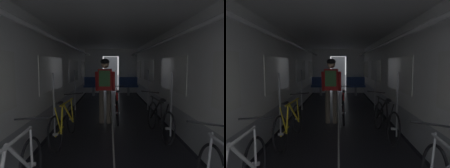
# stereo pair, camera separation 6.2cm
# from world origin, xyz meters

# --- Properties ---
(train_car_shell) EXTENTS (3.14, 12.34, 2.57)m
(train_car_shell) POSITION_xyz_m (-0.00, 3.60, 1.70)
(train_car_shell) COLOR black
(train_car_shell) RESTS_ON ground
(bench_seat_far_left) EXTENTS (0.98, 0.51, 0.95)m
(bench_seat_far_left) POSITION_xyz_m (-0.90, 8.07, 0.57)
(bench_seat_far_left) COLOR gray
(bench_seat_far_left) RESTS_ON ground
(bench_seat_far_right) EXTENTS (0.98, 0.51, 0.95)m
(bench_seat_far_right) POSITION_xyz_m (0.90, 8.07, 0.57)
(bench_seat_far_right) COLOR gray
(bench_seat_far_right) RESTS_ON ground
(bicycle_black) EXTENTS (0.45, 1.69, 0.95)m
(bicycle_black) POSITION_xyz_m (1.01, 2.11, 0.38)
(bicycle_black) COLOR black
(bicycle_black) RESTS_ON ground
(bicycle_yellow) EXTENTS (0.45, 1.69, 0.95)m
(bicycle_yellow) POSITION_xyz_m (-0.99, 1.81, 0.38)
(bicycle_yellow) COLOR black
(bicycle_yellow) RESTS_ON ground
(person_cyclist_aisle) EXTENTS (0.54, 0.40, 1.73)m
(person_cyclist_aisle) POSITION_xyz_m (-0.19, 3.10, 1.07)
(person_cyclist_aisle) COLOR brown
(person_cyclist_aisle) RESTS_ON ground
(bicycle_red_in_aisle) EXTENTS (0.44, 1.69, 0.94)m
(bicycle_red_in_aisle) POSITION_xyz_m (0.14, 3.37, 0.38)
(bicycle_red_in_aisle) COLOR black
(bicycle_red_in_aisle) RESTS_ON ground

